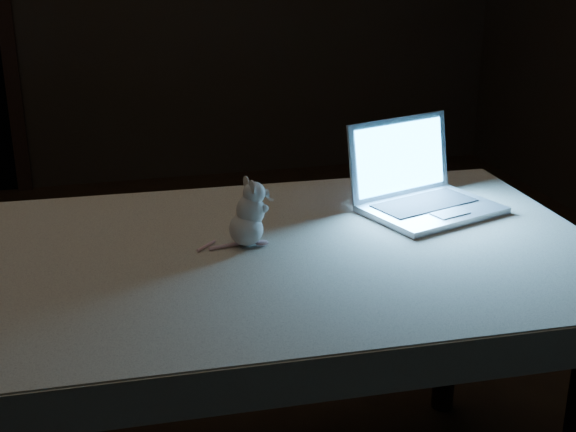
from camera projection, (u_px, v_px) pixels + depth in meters
name	position (u px, v px, depth m)	size (l,w,h in m)	color
floor	(187.00, 417.00, 2.35)	(5.00, 5.00, 0.00)	black
table	(287.00, 387.00, 1.86)	(1.34, 0.86, 0.72)	black
tablecloth	(319.00, 252.00, 1.82)	(1.43, 0.95, 0.09)	beige
laptop	(434.00, 171.00, 1.91)	(0.32, 0.28, 0.22)	silver
plush_mouse	(246.00, 213.00, 1.72)	(0.11, 0.11, 0.15)	silver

